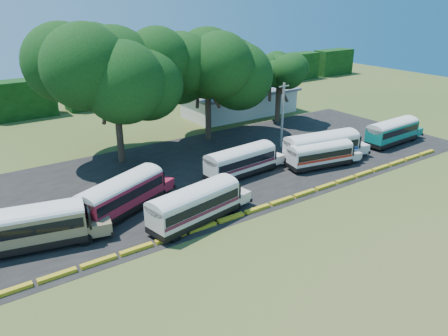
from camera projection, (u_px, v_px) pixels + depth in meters
ground at (277, 210)px, 40.25m from camera, size 160.00×160.00×0.00m
asphalt_strip at (214, 168)px, 49.95m from camera, size 64.00×24.00×0.02m
curb at (270, 205)px, 40.96m from camera, size 53.70×0.45×0.30m
terminal_building at (240, 102)px, 71.93m from camera, size 19.00×9.00×4.00m
treeline_backdrop at (95, 90)px, 75.83m from camera, size 130.00×4.00×6.00m
bus_beige at (28, 225)px, 33.47m from camera, size 11.17×4.94×3.57m
bus_red at (123, 193)px, 39.11m from camera, size 10.74×6.74×3.49m
bus_cream_west at (196, 203)px, 37.32m from camera, size 10.72×4.44×3.43m
bus_cream_east at (242, 160)px, 47.25m from camera, size 10.25×3.32×3.31m
bus_white_red at (321, 153)px, 49.67m from camera, size 9.43×3.90×3.02m
bus_white_blue at (323, 145)px, 51.18m from camera, size 11.33×4.47×3.63m
bus_teal at (393, 130)px, 57.38m from camera, size 10.18×2.94×3.31m
tree_west at (114, 70)px, 48.04m from camera, size 13.04×13.04×15.63m
tree_center at (207, 64)px, 56.29m from camera, size 12.55×12.55×14.86m
tree_east at (279, 72)px, 65.26m from camera, size 6.82×6.82×10.31m
utility_pole at (283, 115)px, 55.53m from camera, size 1.60×0.30×8.34m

